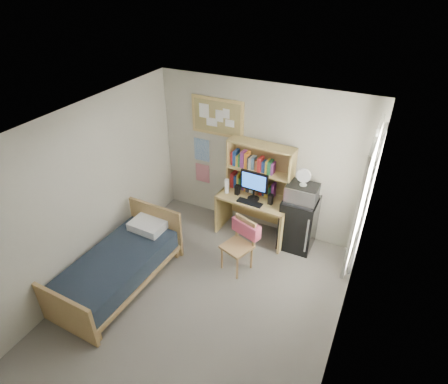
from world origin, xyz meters
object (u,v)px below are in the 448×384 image
at_px(speaker_right, 270,199).
at_px(bed, 118,271).
at_px(speaker_left, 237,190).
at_px(desk_chair, 237,246).
at_px(microwave, 302,193).
at_px(mini_fridge, 298,223).
at_px(desk, 254,216).
at_px(desk_fan, 304,177).
at_px(bulletin_board, 217,117).
at_px(monitor, 254,186).

bearing_deg(speaker_right, bed, -127.30).
distance_m(speaker_left, speaker_right, 0.60).
distance_m(desk_chair, microwave, 1.31).
bearing_deg(speaker_left, mini_fridge, 7.55).
relative_size(desk, desk_fan, 4.40).
bearing_deg(bulletin_board, desk, -20.15).
bearing_deg(monitor, microwave, 8.99).
bearing_deg(bed, desk, 58.14).
xyz_separation_m(desk, microwave, (0.77, 0.02, 0.67)).
height_order(speaker_left, microwave, microwave).
xyz_separation_m(desk, mini_fridge, (0.77, 0.04, 0.08)).
height_order(mini_fridge, speaker_left, speaker_left).
xyz_separation_m(bulletin_board, desk_chair, (0.93, -1.23, -1.48)).
height_order(bulletin_board, microwave, bulletin_board).
height_order(desk, bed, desk).
xyz_separation_m(bed, desk_fan, (2.11, 2.00, 1.07)).
bearing_deg(desk_chair, monitor, 115.35).
relative_size(microwave, desk_fan, 1.72).
bearing_deg(bed, bulletin_board, 79.90).
xyz_separation_m(bulletin_board, speaker_right, (1.14, -0.39, -1.07)).
distance_m(desk, mini_fridge, 0.77).
height_order(desk, speaker_right, speaker_right).
height_order(bulletin_board, desk_fan, bulletin_board).
xyz_separation_m(microwave, desk_fan, (0.00, 0.00, 0.28)).
relative_size(speaker_left, speaker_right, 0.98).
bearing_deg(speaker_right, bulletin_board, 164.62).
bearing_deg(microwave, speaker_right, -168.70).
bearing_deg(bulletin_board, speaker_left, -33.14).
bearing_deg(monitor, desk, 90.00).
distance_m(bulletin_board, microwave, 1.85).
bearing_deg(bed, mini_fridge, 45.96).
bearing_deg(desk_fan, desk_chair, -125.74).
bearing_deg(desk_chair, bed, -124.40).
height_order(desk_chair, microwave, microwave).
bearing_deg(mini_fridge, microwave, -90.00).
bearing_deg(speaker_right, monitor, -180.00).
relative_size(bulletin_board, speaker_right, 5.20).
relative_size(bed, speaker_left, 10.57).
bearing_deg(speaker_left, speaker_right, 0.00).
xyz_separation_m(monitor, desk_fan, (0.77, 0.08, 0.32)).
relative_size(desk, monitor, 2.42).
height_order(desk_chair, speaker_right, speaker_right).
relative_size(desk, microwave, 2.55).
distance_m(desk, microwave, 1.02).
distance_m(mini_fridge, bed, 2.92).
height_order(desk_chair, monitor, monitor).
bearing_deg(microwave, desk, -178.73).
distance_m(bed, monitor, 2.46).
xyz_separation_m(monitor, speaker_right, (0.30, -0.02, -0.16)).
relative_size(desk, speaker_right, 6.73).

